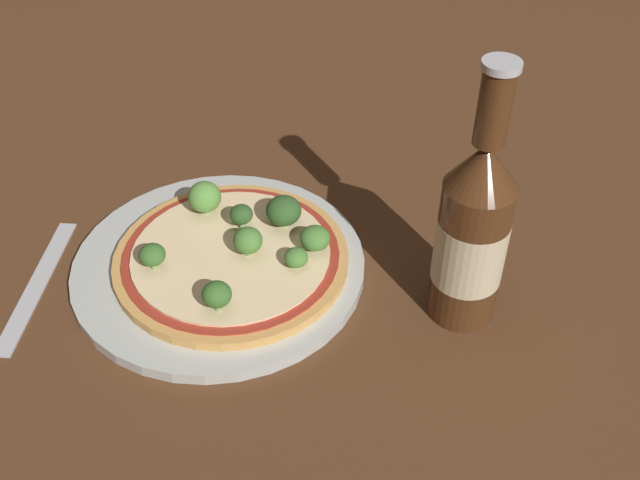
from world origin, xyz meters
TOP-DOWN VIEW (x-y plane):
  - ground_plane at (0.00, 0.00)m, footprint 3.00×3.00m
  - plate at (0.00, 0.00)m, footprint 0.29×0.29m
  - pizza at (0.01, -0.00)m, footprint 0.23×0.23m
  - broccoli_floret_0 at (-0.05, -0.03)m, footprint 0.03×0.03m
  - broccoli_floret_1 at (-0.03, 0.05)m, footprint 0.03×0.03m
  - broccoli_floret_2 at (0.08, -0.01)m, footprint 0.02×0.02m
  - broccoli_floret_3 at (0.02, -0.08)m, footprint 0.03×0.03m
  - broccoli_floret_4 at (0.06, 0.05)m, footprint 0.04×0.04m
  - broccoli_floret_5 at (0.09, 0.02)m, footprint 0.03×0.03m
  - broccoli_floret_6 at (0.03, 0.00)m, footprint 0.03×0.03m
  - broccoli_floret_7 at (0.01, 0.04)m, footprint 0.02×0.02m
  - beer_bottle at (0.24, -0.01)m, footprint 0.06×0.06m
  - fork at (-0.17, -0.05)m, footprint 0.04×0.19m

SIDE VIEW (x-z plane):
  - ground_plane at x=0.00m, z-range 0.00..0.00m
  - fork at x=-0.17m, z-range 0.00..0.00m
  - plate at x=0.00m, z-range 0.00..0.01m
  - pizza at x=0.01m, z-range 0.01..0.03m
  - broccoli_floret_2 at x=0.08m, z-range 0.03..0.05m
  - broccoli_floret_5 at x=0.09m, z-range 0.03..0.05m
  - broccoli_floret_0 at x=-0.05m, z-range 0.03..0.06m
  - broccoli_floret_7 at x=0.01m, z-range 0.03..0.06m
  - broccoli_floret_6 at x=0.03m, z-range 0.03..0.06m
  - broccoli_floret_3 at x=0.02m, z-range 0.03..0.06m
  - broccoli_floret_4 at x=0.06m, z-range 0.03..0.06m
  - broccoli_floret_1 at x=-0.03m, z-range 0.03..0.06m
  - beer_bottle at x=0.24m, z-range -0.03..0.22m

